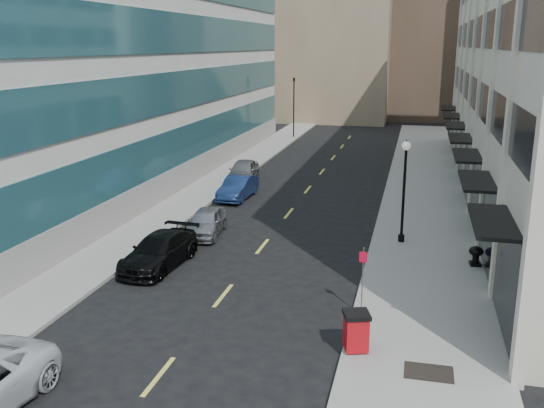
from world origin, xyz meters
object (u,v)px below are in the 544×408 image
at_px(car_blue_sedan, 238,188).
at_px(sign_post, 363,270).
at_px(lamppost, 404,182).
at_px(car_grey_sedan, 243,171).
at_px(car_black_pickup, 159,251).
at_px(car_silver_sedan, 206,222).
at_px(traffic_signal, 294,81).
at_px(urn_planter, 476,254).
at_px(trash_bin, 356,330).

xyz_separation_m(car_blue_sedan, sign_post, (9.08, -15.03, 0.98)).
bearing_deg(car_blue_sedan, lamppost, -31.11).
bearing_deg(sign_post, car_grey_sedan, 120.16).
xyz_separation_m(car_black_pickup, car_silver_sedan, (0.44, 4.74, -0.03)).
bearing_deg(car_grey_sedan, traffic_signal, 86.41).
height_order(traffic_signal, car_blue_sedan, traffic_signal).
height_order(car_silver_sedan, urn_planter, car_silver_sedan).
xyz_separation_m(car_blue_sedan, urn_planter, (13.38, -9.26, -0.04)).
bearing_deg(car_blue_sedan, car_black_pickup, -87.06).
xyz_separation_m(trash_bin, urn_planter, (4.20, 8.68, -0.17)).
bearing_deg(urn_planter, car_grey_sedan, 135.86).
bearing_deg(car_black_pickup, sign_post, -13.01).
height_order(car_grey_sedan, trash_bin, car_grey_sedan).
bearing_deg(traffic_signal, car_blue_sedan, -86.14).
bearing_deg(urn_planter, traffic_signal, 113.52).
relative_size(car_silver_sedan, sign_post, 1.67).
bearing_deg(trash_bin, car_grey_sedan, 96.58).
relative_size(car_blue_sedan, urn_planter, 5.01).
relative_size(car_grey_sedan, urn_planter, 5.29).
relative_size(traffic_signal, car_silver_sedan, 1.77).
bearing_deg(car_black_pickup, lamppost, 33.17).
distance_m(car_black_pickup, car_grey_sedan, 16.97).
bearing_deg(sign_post, trash_bin, -84.96).
distance_m(car_silver_sedan, car_blue_sedan, 7.50).
xyz_separation_m(traffic_signal, urn_planter, (15.10, -34.69, -5.05)).
distance_m(traffic_signal, car_silver_sedan, 33.38).
bearing_deg(car_silver_sedan, urn_planter, -14.03).
bearing_deg(sign_post, lamppost, 85.54).
relative_size(car_black_pickup, car_grey_sedan, 1.08).
height_order(car_grey_sedan, lamppost, lamppost).
distance_m(car_black_pickup, car_blue_sedan, 12.22).
height_order(car_silver_sedan, car_grey_sedan, car_grey_sedan).
height_order(traffic_signal, car_black_pickup, traffic_signal).
height_order(car_black_pickup, car_blue_sedan, same).
height_order(car_blue_sedan, lamppost, lamppost).
bearing_deg(car_blue_sedan, sign_post, -56.57).
relative_size(car_silver_sedan, car_grey_sedan, 0.88).
xyz_separation_m(car_silver_sedan, lamppost, (9.60, 0.77, 2.38)).
relative_size(car_black_pickup, car_blue_sedan, 1.14).
bearing_deg(lamppost, car_silver_sedan, -175.44).
height_order(trash_bin, urn_planter, trash_bin).
height_order(car_silver_sedan, sign_post, sign_post).
height_order(car_blue_sedan, sign_post, sign_post).
bearing_deg(car_black_pickup, trash_bin, -27.90).
xyz_separation_m(car_grey_sedan, trash_bin, (10.20, -22.66, 0.07)).
height_order(car_silver_sedan, car_blue_sedan, car_blue_sedan).
bearing_deg(car_grey_sedan, car_blue_sedan, -83.38).
relative_size(car_blue_sedan, trash_bin, 3.36).
distance_m(car_black_pickup, car_silver_sedan, 4.76).
distance_m(car_blue_sedan, trash_bin, 20.15).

